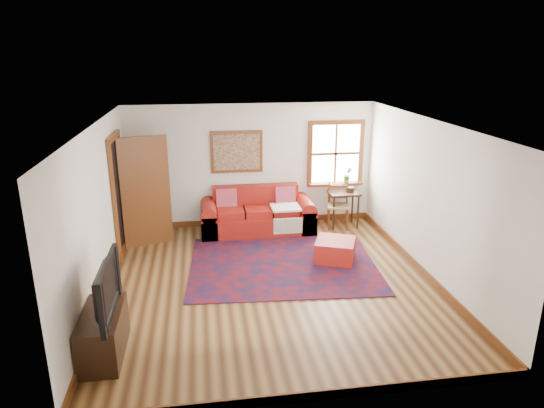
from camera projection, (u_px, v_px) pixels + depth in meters
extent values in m
plane|color=#422711|center=(271.00, 282.00, 7.64)|extent=(5.50, 5.50, 0.00)
cube|color=silver|center=(251.00, 166.00, 9.85)|extent=(5.00, 0.04, 2.50)
cube|color=silver|center=(313.00, 295.00, 4.67)|extent=(5.00, 0.04, 2.50)
cube|color=silver|center=(98.00, 215.00, 6.91)|extent=(0.04, 5.50, 2.50)
cube|color=silver|center=(428.00, 200.00, 7.61)|extent=(0.04, 5.50, 2.50)
cube|color=white|center=(271.00, 124.00, 6.88)|extent=(5.00, 5.50, 0.04)
cube|color=brown|center=(252.00, 221.00, 10.20)|extent=(5.00, 0.03, 0.12)
cube|color=brown|center=(108.00, 290.00, 7.27)|extent=(0.03, 5.50, 0.12)
cube|color=brown|center=(420.00, 269.00, 7.97)|extent=(0.03, 5.50, 0.12)
cube|color=white|center=(335.00, 153.00, 10.02)|extent=(1.00, 0.02, 1.20)
cube|color=brown|center=(337.00, 122.00, 9.81)|extent=(1.18, 0.06, 0.09)
cube|color=brown|center=(334.00, 184.00, 10.21)|extent=(1.18, 0.06, 0.09)
cube|color=brown|center=(310.00, 154.00, 9.93)|extent=(0.09, 0.06, 1.20)
cube|color=brown|center=(361.00, 153.00, 10.09)|extent=(0.09, 0.06, 1.20)
cube|color=brown|center=(336.00, 154.00, 10.01)|extent=(1.00, 0.04, 0.05)
cube|color=brown|center=(335.00, 183.00, 10.13)|extent=(1.15, 0.20, 0.04)
imported|color=#2F6D26|center=(348.00, 175.00, 10.09)|extent=(0.18, 0.15, 0.33)
cube|color=black|center=(118.00, 198.00, 8.49)|extent=(0.02, 0.90, 2.05)
cube|color=brown|center=(115.00, 206.00, 8.02)|extent=(0.06, 0.09, 2.05)
cube|color=brown|center=(123.00, 190.00, 8.96)|extent=(0.06, 0.09, 2.05)
cube|color=brown|center=(113.00, 137.00, 8.16)|extent=(0.06, 1.08, 0.09)
cube|color=brown|center=(146.00, 192.00, 8.83)|extent=(0.86, 0.35, 2.05)
cube|color=silver|center=(145.00, 187.00, 8.80)|extent=(0.56, 0.22, 1.33)
cube|color=brown|center=(237.00, 152.00, 9.69)|extent=(1.05, 0.04, 0.85)
cube|color=tan|center=(237.00, 152.00, 9.67)|extent=(0.92, 0.03, 0.72)
cube|color=#580C10|center=(283.00, 264.00, 8.26)|extent=(3.29, 2.71, 0.02)
cube|color=maroon|center=(258.00, 222.00, 9.72)|extent=(2.24, 0.93, 0.39)
cube|color=maroon|center=(255.00, 197.00, 9.90)|extent=(1.74, 0.25, 0.49)
cube|color=maroon|center=(209.00, 222.00, 9.56)|extent=(0.31, 0.93, 0.49)
cube|color=maroon|center=(305.00, 218.00, 9.84)|extent=(0.31, 0.93, 0.49)
cube|color=#DA521E|center=(227.00, 199.00, 9.65)|extent=(0.41, 0.20, 0.43)
cube|color=#DA521E|center=(285.00, 196.00, 9.82)|extent=(0.41, 0.20, 0.43)
cube|color=silver|center=(286.00, 207.00, 9.52)|extent=(0.57, 0.51, 0.04)
cube|color=maroon|center=(335.00, 250.00, 8.39)|extent=(0.85, 0.85, 0.37)
cube|color=black|center=(344.00, 193.00, 9.87)|extent=(0.61, 0.46, 0.04)
cylinder|color=black|center=(334.00, 214.00, 9.76)|extent=(0.04, 0.04, 0.69)
cylinder|color=black|center=(358.00, 212.00, 9.84)|extent=(0.04, 0.04, 0.69)
cylinder|color=black|center=(329.00, 208.00, 10.12)|extent=(0.04, 0.04, 0.69)
cylinder|color=black|center=(352.00, 207.00, 10.19)|extent=(0.04, 0.04, 0.69)
cube|color=tan|center=(338.00, 206.00, 9.86)|extent=(0.51, 0.50, 0.04)
cylinder|color=brown|center=(329.00, 220.00, 9.78)|extent=(0.04, 0.04, 0.44)
cylinder|color=brown|center=(347.00, 220.00, 9.76)|extent=(0.04, 0.04, 0.44)
cylinder|color=brown|center=(329.00, 203.00, 10.04)|extent=(0.04, 0.04, 0.93)
cylinder|color=brown|center=(347.00, 204.00, 10.02)|extent=(0.04, 0.04, 0.93)
cube|color=brown|center=(338.00, 192.00, 9.95)|extent=(0.37, 0.11, 0.28)
cube|color=black|center=(103.00, 334.00, 5.76)|extent=(0.46, 1.01, 0.56)
imported|color=black|center=(99.00, 289.00, 5.56)|extent=(0.15, 1.14, 0.66)
cylinder|color=silver|center=(110.00, 290.00, 6.02)|extent=(0.12, 0.12, 0.18)
cylinder|color=#FFA53F|center=(110.00, 293.00, 6.03)|extent=(0.07, 0.07, 0.12)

